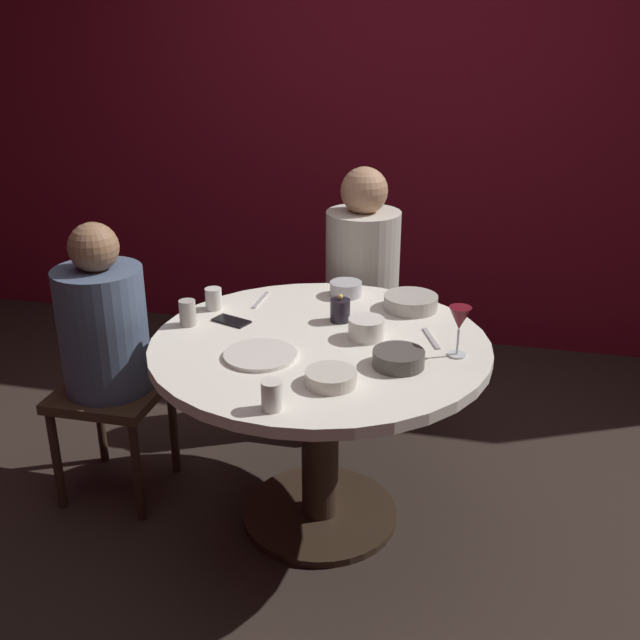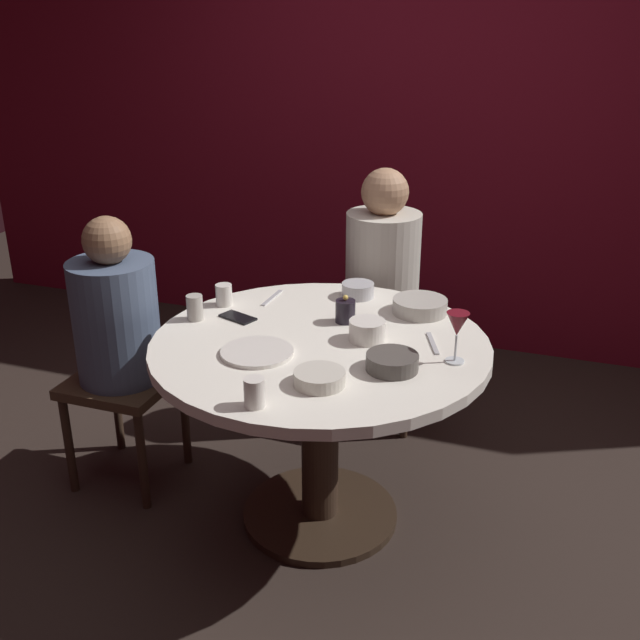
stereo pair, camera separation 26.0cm
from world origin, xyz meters
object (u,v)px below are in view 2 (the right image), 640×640
object	(u,v)px
seated_diner_left	(116,324)
bowl_sauce_side	(319,378)
dining_table	(320,386)
seated_diner_back	(382,270)
bowl_salad_center	(392,362)
cell_phone	(238,317)
wine_glass	(457,326)
bowl_serving_large	(359,290)
bowl_small_white	(367,330)
bowl_rice_portion	(420,306)
cup_by_right_diner	(224,295)
cup_by_left_diner	(195,308)
cup_near_candle	(254,393)
candle_holder	(345,311)
dinner_plate	(257,352)

from	to	relation	value
seated_diner_left	bowl_sauce_side	distance (m)	1.00
dining_table	seated_diner_back	size ratio (longest dim) A/B	1.00
bowl_salad_center	cell_phone	bearing A→B (deg)	160.76
wine_glass	bowl_serving_large	distance (m)	0.68
dining_table	bowl_serving_large	bearing A→B (deg)	89.52
bowl_small_white	bowl_rice_portion	xyz separation A→B (m)	(0.12, 0.31, -0.01)
wine_glass	bowl_salad_center	size ratio (longest dim) A/B	1.03
bowl_small_white	cup_by_right_diner	world-z (taller)	cup_by_right_diner
bowl_serving_large	cup_by_left_diner	distance (m)	0.67
bowl_serving_large	cup_by_right_diner	distance (m)	0.54
seated_diner_back	wine_glass	xyz separation A→B (m)	(0.48, -0.87, 0.14)
bowl_rice_portion	cup_by_right_diner	world-z (taller)	cup_by_right_diner
dining_table	cup_near_candle	distance (m)	0.55
bowl_small_white	cup_near_candle	size ratio (longest dim) A/B	1.43
cell_phone	cup_by_right_diner	xyz separation A→B (m)	(-0.11, 0.11, 0.04)
dining_table	seated_diner_left	xyz separation A→B (m)	(-0.84, 0.00, 0.13)
dining_table	bowl_salad_center	size ratio (longest dim) A/B	7.02
cup_near_candle	cup_by_left_diner	bearing A→B (deg)	131.99
bowl_serving_large	cup_by_right_diner	size ratio (longest dim) A/B	1.54
seated_diner_left	cup_near_candle	xyz separation A→B (m)	(0.82, -0.51, 0.10)
bowl_salad_center	candle_holder	bearing A→B (deg)	128.48
dining_table	seated_diner_back	xyz separation A→B (m)	(0.00, 0.86, 0.17)
dining_table	bowl_serving_large	world-z (taller)	bowl_serving_large
bowl_serving_large	seated_diner_left	bearing A→B (deg)	-151.26
seated_diner_back	bowl_rice_portion	distance (m)	0.56
wine_glass	bowl_sauce_side	world-z (taller)	wine_glass
cell_phone	bowl_rice_portion	size ratio (longest dim) A/B	0.67
cup_by_right_diner	bowl_rice_portion	bearing A→B (deg)	13.12
dining_table	seated_diner_left	world-z (taller)	seated_diner_left
cell_phone	cup_near_candle	size ratio (longest dim) A/B	1.55
seated_diner_back	bowl_salad_center	distance (m)	1.04
dinner_plate	bowl_salad_center	xyz separation A→B (m)	(0.46, 0.04, 0.02)
bowl_rice_portion	cup_near_candle	bearing A→B (deg)	-108.90
cup_near_candle	cup_by_right_diner	world-z (taller)	cup_near_candle
bowl_serving_large	bowl_sauce_side	xyz separation A→B (m)	(0.10, -0.78, -0.01)
bowl_small_white	dinner_plate	bearing A→B (deg)	-143.90
seated_diner_left	bowl_serving_large	size ratio (longest dim) A/B	8.63
wine_glass	cup_by_right_diner	size ratio (longest dim) A/B	2.07
bowl_small_white	cup_by_right_diner	xyz separation A→B (m)	(-0.63, 0.14, 0.01)
dinner_plate	cup_near_candle	world-z (taller)	cup_near_candle
cup_by_left_diner	wine_glass	bearing A→B (deg)	-2.46
seated_diner_left	cell_phone	xyz separation A→B (m)	(0.48, 0.09, 0.06)
candle_holder	bowl_rice_portion	xyz separation A→B (m)	(0.24, 0.18, -0.02)
cup_near_candle	bowl_serving_large	bearing A→B (deg)	88.22
bowl_small_white	wine_glass	bearing A→B (deg)	-12.61
cup_by_right_diner	candle_holder	bearing A→B (deg)	-0.71
candle_holder	cup_by_right_diner	distance (m)	0.50
cell_phone	bowl_serving_large	xyz separation A→B (m)	(0.37, 0.37, 0.03)
bowl_serving_large	cup_by_left_diner	size ratio (longest dim) A/B	1.36
bowl_serving_large	bowl_sauce_side	distance (m)	0.78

